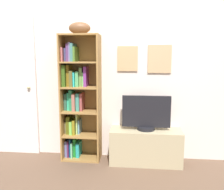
{
  "coord_description": "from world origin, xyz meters",
  "views": [
    {
      "loc": [
        0.34,
        -2.1,
        1.35
      ],
      "look_at": [
        0.02,
        0.85,
        0.9
      ],
      "focal_mm": 38.5,
      "sensor_mm": 36.0,
      "label": 1
    }
  ],
  "objects_px": {
    "tv_stand": "(145,146)",
    "television": "(146,114)",
    "bookshelf": "(78,99)",
    "door": "(9,84)",
    "football": "(80,28)"
  },
  "relations": [
    {
      "from": "door",
      "to": "television",
      "type": "bearing_deg",
      "value": -4.82
    },
    {
      "from": "football",
      "to": "tv_stand",
      "type": "distance_m",
      "value": 1.73
    },
    {
      "from": "tv_stand",
      "to": "door",
      "type": "xyz_separation_m",
      "value": [
        -1.91,
        0.16,
        0.77
      ]
    },
    {
      "from": "bookshelf",
      "to": "television",
      "type": "height_order",
      "value": "bookshelf"
    },
    {
      "from": "bookshelf",
      "to": "television",
      "type": "distance_m",
      "value": 0.93
    },
    {
      "from": "door",
      "to": "football",
      "type": "bearing_deg",
      "value": -6.59
    },
    {
      "from": "football",
      "to": "television",
      "type": "distance_m",
      "value": 1.37
    },
    {
      "from": "football",
      "to": "tv_stand",
      "type": "bearing_deg",
      "value": -2.68
    },
    {
      "from": "tv_stand",
      "to": "television",
      "type": "bearing_deg",
      "value": 90.0
    },
    {
      "from": "football",
      "to": "television",
      "type": "bearing_deg",
      "value": -2.61
    },
    {
      "from": "football",
      "to": "door",
      "type": "height_order",
      "value": "door"
    },
    {
      "from": "tv_stand",
      "to": "door",
      "type": "distance_m",
      "value": 2.07
    },
    {
      "from": "football",
      "to": "television",
      "type": "xyz_separation_m",
      "value": [
        0.85,
        -0.04,
        -1.07
      ]
    },
    {
      "from": "door",
      "to": "tv_stand",
      "type": "bearing_deg",
      "value": -4.85
    },
    {
      "from": "tv_stand",
      "to": "television",
      "type": "distance_m",
      "value": 0.43
    }
  ]
}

